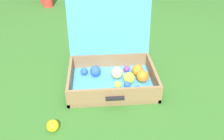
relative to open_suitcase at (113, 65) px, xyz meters
The scene contains 3 objects.
ground_plane 0.18m from the open_suitcase, 108.94° to the right, with size 16.00×16.00×0.00m, color #336B28.
open_suitcase is the anchor object (origin of this frame).
stray_ball_on_grass 0.57m from the open_suitcase, 128.84° to the right, with size 0.06×0.06×0.06m, color yellow.
Camera 1 is at (-0.07, -1.20, 0.94)m, focal length 37.47 mm.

